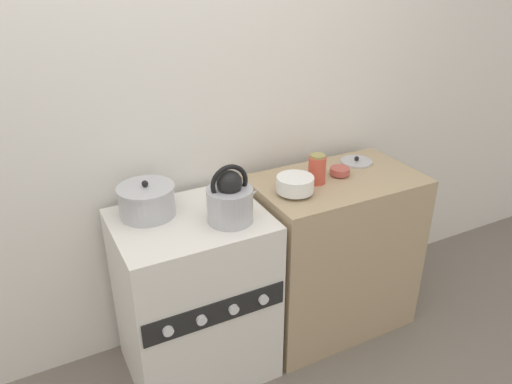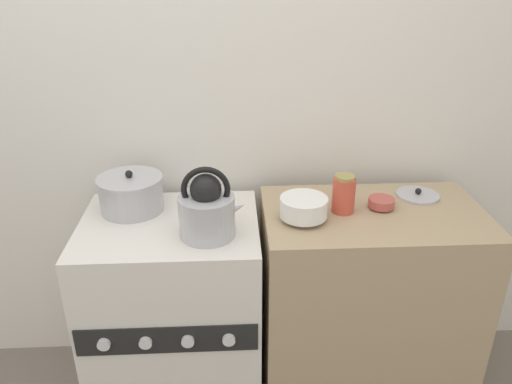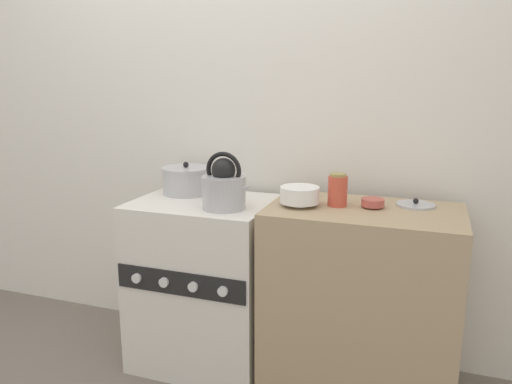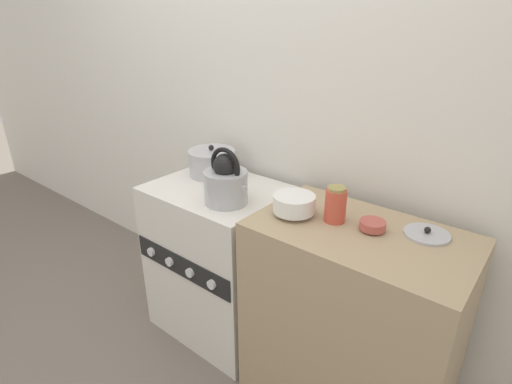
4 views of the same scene
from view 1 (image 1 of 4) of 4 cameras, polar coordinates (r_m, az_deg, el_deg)
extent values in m
cube|color=silver|center=(2.27, -11.19, 10.11)|extent=(7.00, 0.06, 2.50)
cube|color=silver|center=(2.36, -6.98, -11.77)|extent=(0.65, 0.52, 0.83)
cube|color=black|center=(2.11, -4.51, -13.63)|extent=(0.62, 0.01, 0.11)
cylinder|color=silver|center=(2.05, -10.01, -15.39)|extent=(0.04, 0.02, 0.04)
cylinder|color=silver|center=(2.08, -6.25, -14.35)|extent=(0.04, 0.02, 0.04)
cylinder|color=silver|center=(2.12, -2.56, -13.26)|extent=(0.04, 0.02, 0.04)
cylinder|color=silver|center=(2.17, 0.86, -12.19)|extent=(0.04, 0.02, 0.04)
cube|color=tan|center=(2.64, 8.70, -6.94)|extent=(0.81, 0.49, 0.86)
cylinder|color=#B2B2B7|center=(2.07, -3.00, -1.48)|extent=(0.19, 0.19, 0.15)
sphere|color=black|center=(2.02, -3.06, 1.02)|extent=(0.11, 0.11, 0.11)
torus|color=black|center=(2.03, -3.06, 0.99)|extent=(0.17, 0.02, 0.17)
cone|color=#B2B2B7|center=(2.09, -0.72, -0.41)|extent=(0.10, 0.04, 0.08)
cylinder|color=#B2B2B7|center=(2.17, -12.36, -1.15)|extent=(0.24, 0.24, 0.12)
cylinder|color=#B2B2B7|center=(2.14, -12.53, 0.43)|extent=(0.24, 0.24, 0.01)
sphere|color=black|center=(2.13, -12.58, 0.94)|extent=(0.03, 0.03, 0.03)
cylinder|color=white|center=(2.25, 4.46, -0.03)|extent=(0.08, 0.08, 0.02)
cylinder|color=white|center=(2.24, 4.49, 0.93)|extent=(0.17, 0.17, 0.07)
cylinder|color=#B75147|center=(2.47, 9.53, 1.99)|extent=(0.04, 0.04, 0.01)
cylinder|color=#B75147|center=(2.46, 9.56, 2.40)|extent=(0.10, 0.10, 0.03)
cylinder|color=#CC4C38|center=(2.35, 6.98, 2.51)|extent=(0.08, 0.08, 0.13)
cylinder|color=#998C4C|center=(2.32, 7.08, 4.11)|extent=(0.07, 0.07, 0.01)
cylinder|color=#B2B2B7|center=(2.63, 11.40, 3.43)|extent=(0.16, 0.16, 0.01)
sphere|color=black|center=(2.62, 11.43, 3.78)|extent=(0.02, 0.02, 0.02)
camera|label=2|loc=(0.86, 50.66, 5.34)|focal=35.00mm
camera|label=3|loc=(1.69, 68.44, -7.46)|focal=35.00mm
camera|label=4|loc=(1.95, 47.99, 9.52)|focal=28.00mm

